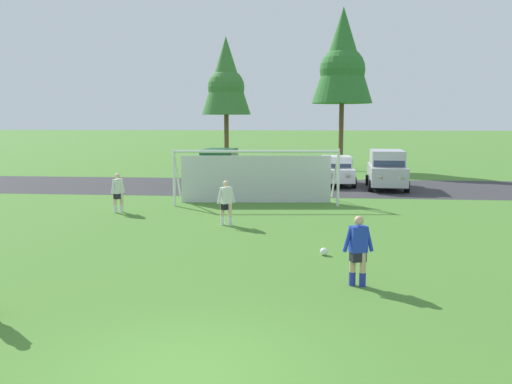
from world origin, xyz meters
TOP-DOWN VIEW (x-y plane):
  - ground_plane at (0.00, 15.00)m, footprint 400.00×400.00m
  - parking_lot_strip at (0.00, 22.71)m, footprint 52.00×8.40m
  - soccer_ball at (2.32, 7.24)m, footprint 0.22×0.22m
  - soccer_goal at (-0.48, 16.52)m, footprint 7.57×2.66m
  - player_striker_near at (2.99, 4.54)m, footprint 0.74×0.36m
  - player_midfield_center at (-5.96, 13.51)m, footprint 0.40×0.69m
  - player_defender_far at (-1.08, 11.28)m, footprint 0.67×0.48m
  - parked_car_slot_far_left at (-3.26, 22.93)m, footprint 2.23×4.65m
  - parked_car_slot_left at (-0.01, 22.77)m, footprint 2.15×4.26m
  - parked_car_slot_center_left at (3.61, 23.93)m, footprint 2.11×4.24m
  - parked_car_slot_center at (6.33, 22.47)m, footprint 2.36×4.71m
  - tree_left_edge at (-4.52, 34.11)m, footprint 3.88×3.88m
  - tree_mid_left at (4.50, 33.94)m, footprint 4.64×4.64m

SIDE VIEW (x-z plane):
  - ground_plane at x=0.00m, z-range 0.00..0.00m
  - parking_lot_strip at x=0.00m, z-range 0.00..0.01m
  - soccer_ball at x=2.32m, z-range 0.00..0.22m
  - player_striker_near at x=2.99m, z-range 0.00..1.64m
  - player_midfield_center at x=-5.96m, z-range 0.00..1.64m
  - player_defender_far at x=-1.08m, z-range 0.00..1.64m
  - parked_car_slot_left at x=-0.01m, z-range 0.02..1.74m
  - parked_car_slot_center_left at x=3.61m, z-range 0.02..1.74m
  - parked_car_slot_far_left at x=-3.26m, z-range 0.03..2.19m
  - parked_car_slot_center at x=6.33m, z-range 0.03..2.19m
  - soccer_goal at x=-0.48m, z-range 0.01..2.58m
  - tree_left_edge at x=-4.52m, z-range 1.94..12.27m
  - tree_mid_left at x=4.50m, z-range 2.32..14.69m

